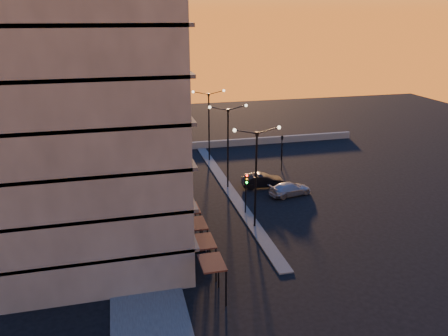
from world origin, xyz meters
The scene contains 14 objects.
ground centered at (0.00, 0.00, 0.00)m, with size 120.00×120.00×0.00m, color black.
sidewalk_west centered at (-10.50, 4.00, 0.06)m, with size 5.00×40.00×0.12m, color #464644.
median centered at (0.00, 10.00, 0.06)m, with size 1.20×36.00×0.12m, color #464644.
parapet centered at (2.00, 26.00, 0.50)m, with size 44.00×0.50×1.00m, color slate.
building centered at (-14.00, 0.03, 11.91)m, with size 14.35×17.08×25.00m.
streetlamp_near centered at (0.00, 0.00, 5.59)m, with size 4.32×0.32×9.51m.
streetlamp_mid centered at (0.00, 10.00, 5.59)m, with size 4.32×0.32×9.51m.
streetlamp_far centered at (0.00, 20.00, 5.59)m, with size 4.32×0.32×9.51m.
traffic_light_main centered at (0.00, 2.87, 2.89)m, with size 0.28×0.44×4.25m.
signal_east_a centered at (8.00, 14.00, 1.93)m, with size 0.13×0.16×3.60m.
signal_east_b centered at (9.50, 18.00, 3.10)m, with size 0.42×1.99×3.60m.
car_hatchback centered at (-6.50, -2.72, 0.68)m, with size 1.61×4.01×1.37m, color gray.
car_sedan centered at (3.91, 9.31, 0.78)m, with size 1.65×4.74×1.56m, color black.
car_wagon centered at (6.06, 6.36, 0.70)m, with size 1.95×4.80×1.39m, color #9B9CA2.
Camera 1 is at (-11.46, -34.53, 18.57)m, focal length 35.00 mm.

